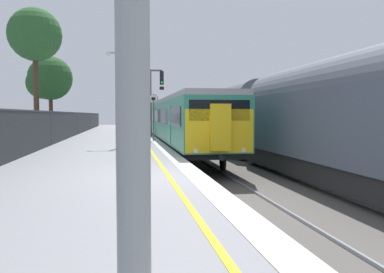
{
  "coord_description": "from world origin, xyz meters",
  "views": [
    {
      "loc": [
        -1.46,
        -10.37,
        1.65
      ],
      "look_at": [
        1.48,
        7.04,
        0.67
      ],
      "focal_mm": 36.74,
      "sensor_mm": 36.0,
      "label": 1
    }
  ],
  "objects_px": {
    "signal_gantry": "(154,95)",
    "platform_lamp_mid": "(126,89)",
    "commuter_train_at_platform": "(166,119)",
    "speed_limit_sign": "(153,111)",
    "platform_lamp_far": "(126,102)",
    "freight_train_adjacent_track": "(229,116)",
    "background_tree_left": "(48,80)",
    "background_tree_centre": "(36,36)"
  },
  "relations": [
    {
      "from": "signal_gantry",
      "to": "platform_lamp_mid",
      "type": "relative_size",
      "value": 1.0
    },
    {
      "from": "commuter_train_at_platform",
      "to": "signal_gantry",
      "type": "relative_size",
      "value": 8.2
    },
    {
      "from": "platform_lamp_mid",
      "to": "signal_gantry",
      "type": "bearing_deg",
      "value": 75.94
    },
    {
      "from": "signal_gantry",
      "to": "speed_limit_sign",
      "type": "relative_size",
      "value": 1.69
    },
    {
      "from": "speed_limit_sign",
      "to": "platform_lamp_mid",
      "type": "height_order",
      "value": "platform_lamp_mid"
    },
    {
      "from": "signal_gantry",
      "to": "platform_lamp_far",
      "type": "distance_m",
      "value": 11.48
    },
    {
      "from": "commuter_train_at_platform",
      "to": "platform_lamp_far",
      "type": "bearing_deg",
      "value": 121.64
    },
    {
      "from": "platform_lamp_far",
      "to": "commuter_train_at_platform",
      "type": "bearing_deg",
      "value": -58.36
    },
    {
      "from": "speed_limit_sign",
      "to": "freight_train_adjacent_track",
      "type": "bearing_deg",
      "value": 32.28
    },
    {
      "from": "speed_limit_sign",
      "to": "platform_lamp_far",
      "type": "bearing_deg",
      "value": 96.03
    },
    {
      "from": "commuter_train_at_platform",
      "to": "background_tree_left",
      "type": "bearing_deg",
      "value": -172.74
    },
    {
      "from": "signal_gantry",
      "to": "platform_lamp_far",
      "type": "xyz_separation_m",
      "value": [
        -2.06,
        11.29,
        -0.21
      ]
    },
    {
      "from": "speed_limit_sign",
      "to": "platform_lamp_mid",
      "type": "xyz_separation_m",
      "value": [
        -1.68,
        -3.57,
        1.12
      ]
    },
    {
      "from": "speed_limit_sign",
      "to": "commuter_train_at_platform",
      "type": "bearing_deg",
      "value": 79.74
    },
    {
      "from": "background_tree_centre",
      "to": "platform_lamp_mid",
      "type": "bearing_deg",
      "value": -35.82
    },
    {
      "from": "platform_lamp_far",
      "to": "background_tree_left",
      "type": "bearing_deg",
      "value": -131.78
    },
    {
      "from": "background_tree_centre",
      "to": "speed_limit_sign",
      "type": "bearing_deg",
      "value": -2.08
    },
    {
      "from": "speed_limit_sign",
      "to": "background_tree_left",
      "type": "bearing_deg",
      "value": 131.46
    },
    {
      "from": "freight_train_adjacent_track",
      "to": "platform_lamp_mid",
      "type": "bearing_deg",
      "value": -136.04
    },
    {
      "from": "platform_lamp_far",
      "to": "background_tree_left",
      "type": "height_order",
      "value": "background_tree_left"
    },
    {
      "from": "signal_gantry",
      "to": "background_tree_left",
      "type": "bearing_deg",
      "value": 152.47
    },
    {
      "from": "platform_lamp_mid",
      "to": "background_tree_centre",
      "type": "bearing_deg",
      "value": 144.18
    },
    {
      "from": "background_tree_left",
      "to": "signal_gantry",
      "type": "bearing_deg",
      "value": -27.53
    },
    {
      "from": "commuter_train_at_platform",
      "to": "speed_limit_sign",
      "type": "height_order",
      "value": "speed_limit_sign"
    },
    {
      "from": "background_tree_centre",
      "to": "platform_lamp_far",
      "type": "bearing_deg",
      "value": 71.33
    },
    {
      "from": "speed_limit_sign",
      "to": "background_tree_centre",
      "type": "xyz_separation_m",
      "value": [
        -6.98,
        0.25,
        4.46
      ]
    },
    {
      "from": "speed_limit_sign",
      "to": "background_tree_left",
      "type": "xyz_separation_m",
      "value": [
        -7.91,
        8.96,
        2.64
      ]
    },
    {
      "from": "freight_train_adjacent_track",
      "to": "background_tree_centre",
      "type": "bearing_deg",
      "value": -164.98
    },
    {
      "from": "speed_limit_sign",
      "to": "background_tree_centre",
      "type": "bearing_deg",
      "value": 177.92
    },
    {
      "from": "signal_gantry",
      "to": "platform_lamp_far",
      "type": "height_order",
      "value": "signal_gantry"
    },
    {
      "from": "freight_train_adjacent_track",
      "to": "platform_lamp_mid",
      "type": "xyz_separation_m",
      "value": [
        -7.53,
        -7.26,
        1.43
      ]
    },
    {
      "from": "freight_train_adjacent_track",
      "to": "commuter_train_at_platform",
      "type": "bearing_deg",
      "value": 121.62
    },
    {
      "from": "background_tree_left",
      "to": "background_tree_centre",
      "type": "xyz_separation_m",
      "value": [
        0.93,
        -8.7,
        1.81
      ]
    },
    {
      "from": "background_tree_left",
      "to": "background_tree_centre",
      "type": "distance_m",
      "value": 8.94
    },
    {
      "from": "signal_gantry",
      "to": "background_tree_centre",
      "type": "bearing_deg",
      "value": -149.19
    },
    {
      "from": "signal_gantry",
      "to": "platform_lamp_mid",
      "type": "bearing_deg",
      "value": -104.06
    },
    {
      "from": "background_tree_centre",
      "to": "freight_train_adjacent_track",
      "type": "bearing_deg",
      "value": 15.02
    },
    {
      "from": "signal_gantry",
      "to": "speed_limit_sign",
      "type": "bearing_deg",
      "value": -94.59
    },
    {
      "from": "platform_lamp_far",
      "to": "background_tree_left",
      "type": "distance_m",
      "value": 9.49
    },
    {
      "from": "signal_gantry",
      "to": "background_tree_centre",
      "type": "relative_size",
      "value": 0.62
    },
    {
      "from": "signal_gantry",
      "to": "background_tree_left",
      "type": "xyz_separation_m",
      "value": [
        -8.29,
        4.32,
        1.39
      ]
    },
    {
      "from": "platform_lamp_far",
      "to": "signal_gantry",
      "type": "bearing_deg",
      "value": -79.68
    }
  ]
}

